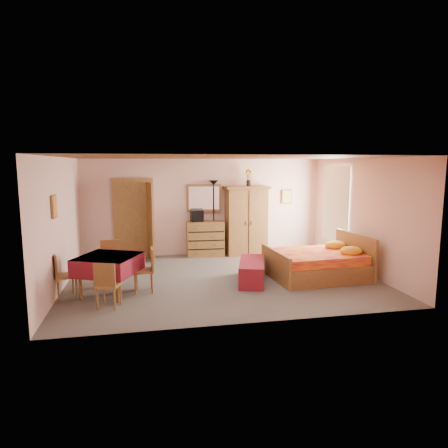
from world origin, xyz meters
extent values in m
plane|color=#656259|center=(0.00, 0.00, 0.00)|extent=(6.50, 6.50, 0.00)
plane|color=brown|center=(0.00, 0.00, 2.60)|extent=(6.50, 6.50, 0.00)
cube|color=beige|center=(0.00, 2.50, 1.30)|extent=(6.50, 0.10, 2.60)
cube|color=beige|center=(0.00, -2.50, 1.30)|extent=(6.50, 0.10, 2.60)
cube|color=beige|center=(-3.25, 0.00, 1.30)|extent=(0.10, 5.00, 2.60)
cube|color=beige|center=(3.25, 0.00, 1.30)|extent=(0.10, 5.00, 2.60)
cube|color=#9E6B35|center=(-1.90, 2.47, 1.02)|extent=(1.06, 0.12, 2.15)
cube|color=white|center=(3.21, 1.20, 1.45)|extent=(0.08, 1.40, 1.95)
cube|color=orange|center=(-3.22, -0.60, 1.70)|extent=(0.04, 0.32, 0.42)
cube|color=#D8BF59|center=(2.35, 2.47, 1.55)|extent=(0.30, 0.04, 0.40)
cube|color=olive|center=(-0.02, 2.24, 0.47)|extent=(1.01, 0.54, 0.94)
cube|color=white|center=(-0.02, 2.45, 1.55)|extent=(0.95, 0.13, 0.75)
cube|color=black|center=(-0.24, 2.30, 1.09)|extent=(0.34, 0.26, 0.31)
cube|color=black|center=(0.23, 2.37, 1.02)|extent=(0.31, 0.31, 2.03)
cube|color=olive|center=(1.10, 2.21, 0.94)|extent=(1.21, 0.65, 1.87)
cube|color=yellow|center=(1.18, 2.26, 2.10)|extent=(0.18, 0.18, 0.45)
cube|color=red|center=(2.03, -0.31, 0.46)|extent=(2.08, 1.68, 0.92)
cube|color=maroon|center=(0.56, -0.35, 0.22)|extent=(0.85, 1.43, 0.45)
cube|color=maroon|center=(-2.31, -0.65, 0.38)|extent=(1.37, 1.37, 0.76)
cube|color=olive|center=(-2.26, -1.33, 0.41)|extent=(0.46, 0.46, 0.82)
cube|color=#A46B37|center=(-2.33, 0.09, 0.45)|extent=(0.43, 0.43, 0.89)
cube|color=#A67938|center=(-3.09, -0.65, 0.42)|extent=(0.49, 0.49, 0.85)
cube|color=#955D32|center=(-1.67, -0.57, 0.43)|extent=(0.40, 0.40, 0.86)
camera|label=1|loc=(-1.61, -8.24, 2.46)|focal=32.00mm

